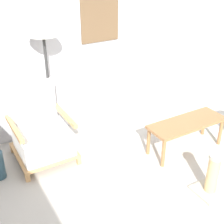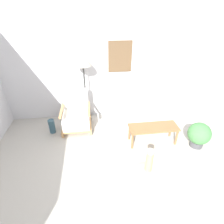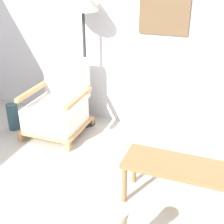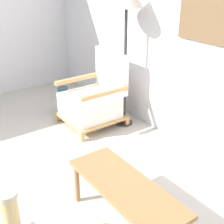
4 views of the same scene
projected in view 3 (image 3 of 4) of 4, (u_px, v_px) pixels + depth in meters
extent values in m
cube|color=silver|center=(161.00, 19.00, 3.49)|extent=(8.00, 0.06, 2.70)
cube|color=brown|center=(165.00, 1.00, 3.35)|extent=(0.56, 0.02, 0.72)
cube|color=tan|center=(21.00, 137.00, 3.71)|extent=(0.05, 0.05, 0.10)
cube|color=tan|center=(68.00, 147.00, 3.51)|extent=(0.05, 0.05, 0.10)
cube|color=tan|center=(49.00, 114.00, 4.26)|extent=(0.05, 0.05, 0.10)
cube|color=tan|center=(92.00, 122.00, 4.06)|extent=(0.05, 0.05, 0.10)
cube|color=tan|center=(57.00, 125.00, 3.86)|extent=(0.68, 0.71, 0.03)
cube|color=white|center=(56.00, 115.00, 3.78)|extent=(0.60, 0.61, 0.27)
cube|color=white|center=(67.00, 75.00, 3.88)|extent=(0.60, 0.08, 0.51)
cube|color=tan|center=(32.00, 91.00, 3.78)|extent=(0.05, 0.65, 0.05)
cube|color=tan|center=(79.00, 98.00, 3.58)|extent=(0.05, 0.65, 0.05)
cylinder|color=#2D2D2D|center=(87.00, 123.00, 4.11)|extent=(0.21, 0.21, 0.03)
cylinder|color=#2D2D2D|center=(85.00, 71.00, 3.79)|extent=(0.04, 0.04, 1.41)
cube|color=olive|center=(184.00, 167.00, 2.61)|extent=(1.03, 0.38, 0.04)
cylinder|color=olive|center=(124.00, 184.00, 2.72)|extent=(0.04, 0.04, 0.37)
cylinder|color=olive|center=(134.00, 166.00, 2.97)|extent=(0.04, 0.04, 0.37)
cylinder|color=#2D4C5B|center=(13.00, 117.00, 3.93)|extent=(0.14, 0.14, 0.34)
cylinder|color=#B2A893|center=(118.00, 213.00, 2.03)|extent=(0.14, 0.14, 0.04)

